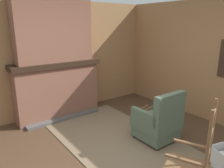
{
  "coord_description": "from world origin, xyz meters",
  "views": [
    {
      "loc": [
        2.19,
        -1.84,
        2.08
      ],
      "look_at": [
        -1.2,
        0.69,
        0.9
      ],
      "focal_mm": 35.0,
      "sensor_mm": 36.0,
      "label": 1
    }
  ],
  "objects_px": {
    "firewood_stack": "(147,111)",
    "oil_lamp_vase": "(40,59)",
    "armchair": "(158,123)",
    "storage_case": "(62,57)"
  },
  "relations": [
    {
      "from": "firewood_stack",
      "to": "oil_lamp_vase",
      "type": "distance_m",
      "value": 2.71
    },
    {
      "from": "firewood_stack",
      "to": "oil_lamp_vase",
      "type": "bearing_deg",
      "value": -119.7
    },
    {
      "from": "oil_lamp_vase",
      "to": "armchair",
      "type": "bearing_deg",
      "value": 30.88
    },
    {
      "from": "storage_case",
      "to": "armchair",
      "type": "bearing_deg",
      "value": 20.32
    },
    {
      "from": "armchair",
      "to": "firewood_stack",
      "type": "height_order",
      "value": "armchair"
    },
    {
      "from": "oil_lamp_vase",
      "to": "storage_case",
      "type": "bearing_deg",
      "value": 89.99
    },
    {
      "from": "oil_lamp_vase",
      "to": "storage_case",
      "type": "relative_size",
      "value": 1.07
    },
    {
      "from": "armchair",
      "to": "firewood_stack",
      "type": "bearing_deg",
      "value": -37.29
    },
    {
      "from": "armchair",
      "to": "oil_lamp_vase",
      "type": "relative_size",
      "value": 4.15
    },
    {
      "from": "firewood_stack",
      "to": "storage_case",
      "type": "distance_m",
      "value": 2.35
    }
  ]
}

